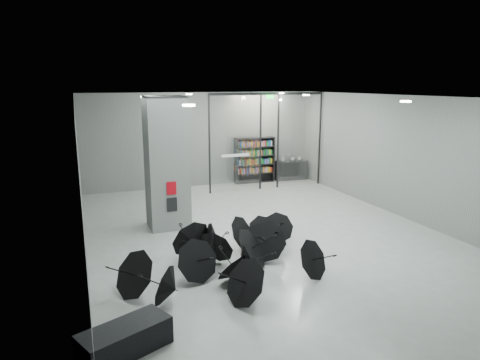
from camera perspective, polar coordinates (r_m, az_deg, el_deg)
name	(u,v)px	position (r m, az deg, el deg)	size (l,w,h in m)	color
room	(269,139)	(12.22, 3.80, 5.29)	(14.00, 14.02, 4.01)	gray
column	(167,163)	(13.49, -9.55, 2.21)	(1.20, 1.20, 4.00)	slate
fire_cabinet	(171,188)	(13.03, -8.92, -1.06)	(0.28, 0.04, 0.38)	#A50A07
info_panel	(172,205)	(13.15, -8.84, -3.17)	(0.30, 0.03, 0.42)	black
exit_sign	(270,97)	(17.95, 3.90, 10.72)	(0.30, 0.06, 0.15)	#0CE533
glass_partition	(267,137)	(18.25, 3.54, 5.60)	(5.06, 0.08, 4.00)	silver
bench	(125,339)	(7.92, -14.74, -19.40)	(1.49, 0.64, 0.48)	black
bookshelf	(255,160)	(19.54, 1.92, 2.61)	(1.84, 0.37, 2.02)	black
shop_counter	(290,170)	(20.38, 6.58, 1.33)	(1.49, 0.60, 0.90)	black
umbrella_cluster	(234,257)	(10.63, -0.80, -9.95)	(5.36, 4.25, 1.29)	black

